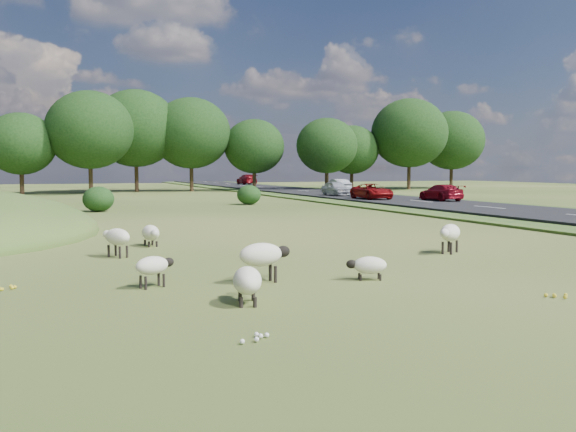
{
  "coord_description": "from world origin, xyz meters",
  "views": [
    {
      "loc": [
        -5.94,
        -17.54,
        2.72
      ],
      "look_at": [
        2.0,
        4.0,
        1.0
      ],
      "focal_mm": 40.0,
      "sensor_mm": 36.0,
      "label": 1
    }
  ],
  "objects_px": {
    "sheep_1": "(151,233)",
    "sheep_2": "(117,237)",
    "car_1": "(338,186)",
    "sheep_6": "(450,233)",
    "sheep_4": "(262,255)",
    "sheep_0": "(369,265)",
    "car_0": "(247,179)",
    "car_2": "(336,188)",
    "sheep_3": "(153,266)",
    "sheep_5": "(247,280)",
    "car_4": "(441,192)",
    "car_3": "(372,191)"
  },
  "relations": [
    {
      "from": "sheep_1",
      "to": "sheep_2",
      "type": "distance_m",
      "value": 2.81
    },
    {
      "from": "sheep_2",
      "to": "car_1",
      "type": "bearing_deg",
      "value": -61.42
    },
    {
      "from": "sheep_6",
      "to": "sheep_4",
      "type": "bearing_deg",
      "value": -16.55
    },
    {
      "from": "sheep_1",
      "to": "sheep_6",
      "type": "relative_size",
      "value": 1.03
    },
    {
      "from": "sheep_4",
      "to": "sheep_0",
      "type": "bearing_deg",
      "value": -20.19
    },
    {
      "from": "sheep_0",
      "to": "car_0",
      "type": "distance_m",
      "value": 82.51
    },
    {
      "from": "sheep_6",
      "to": "car_0",
      "type": "relative_size",
      "value": 0.24
    },
    {
      "from": "car_2",
      "to": "sheep_3",
      "type": "bearing_deg",
      "value": -119.94
    },
    {
      "from": "car_0",
      "to": "sheep_0",
      "type": "bearing_deg",
      "value": 75.49
    },
    {
      "from": "sheep_5",
      "to": "sheep_2",
      "type": "bearing_deg",
      "value": 27.29
    },
    {
      "from": "car_1",
      "to": "car_2",
      "type": "height_order",
      "value": "car_2"
    },
    {
      "from": "sheep_3",
      "to": "car_2",
      "type": "distance_m",
      "value": 43.93
    },
    {
      "from": "sheep_4",
      "to": "car_4",
      "type": "height_order",
      "value": "car_4"
    },
    {
      "from": "sheep_0",
      "to": "car_3",
      "type": "bearing_deg",
      "value": -100.48
    },
    {
      "from": "sheep_0",
      "to": "car_1",
      "type": "distance_m",
      "value": 51.22
    },
    {
      "from": "sheep_1",
      "to": "car_4",
      "type": "distance_m",
      "value": 31.31
    },
    {
      "from": "sheep_0",
      "to": "car_0",
      "type": "height_order",
      "value": "car_0"
    },
    {
      "from": "sheep_5",
      "to": "car_3",
      "type": "distance_m",
      "value": 39.31
    },
    {
      "from": "sheep_6",
      "to": "sheep_3",
      "type": "bearing_deg",
      "value": -23.27
    },
    {
      "from": "sheep_2",
      "to": "sheep_6",
      "type": "xyz_separation_m",
      "value": [
        10.05,
        -2.76,
        0.04
      ]
    },
    {
      "from": "sheep_6",
      "to": "sheep_2",
      "type": "bearing_deg",
      "value": -54.0
    },
    {
      "from": "sheep_3",
      "to": "car_0",
      "type": "bearing_deg",
      "value": 46.89
    },
    {
      "from": "sheep_1",
      "to": "sheep_6",
      "type": "bearing_deg",
      "value": 54.07
    },
    {
      "from": "sheep_3",
      "to": "sheep_6",
      "type": "bearing_deg",
      "value": -9.68
    },
    {
      "from": "sheep_3",
      "to": "car_3",
      "type": "xyz_separation_m",
      "value": [
        21.92,
        31.18,
        0.36
      ]
    },
    {
      "from": "sheep_6",
      "to": "car_0",
      "type": "distance_m",
      "value": 78.03
    },
    {
      "from": "sheep_2",
      "to": "sheep_3",
      "type": "distance_m",
      "value": 5.45
    },
    {
      "from": "sheep_1",
      "to": "car_3",
      "type": "height_order",
      "value": "car_3"
    },
    {
      "from": "sheep_0",
      "to": "car_1",
      "type": "xyz_separation_m",
      "value": [
        20.67,
        46.86,
        0.55
      ]
    },
    {
      "from": "sheep_6",
      "to": "car_2",
      "type": "distance_m",
      "value": 37.41
    },
    {
      "from": "car_4",
      "to": "sheep_4",
      "type": "bearing_deg",
      "value": 49.79
    },
    {
      "from": "sheep_3",
      "to": "sheep_6",
      "type": "height_order",
      "value": "sheep_6"
    },
    {
      "from": "sheep_5",
      "to": "car_0",
      "type": "bearing_deg",
      "value": -2.22
    },
    {
      "from": "sheep_3",
      "to": "car_2",
      "type": "relative_size",
      "value": 0.26
    },
    {
      "from": "car_4",
      "to": "sheep_2",
      "type": "bearing_deg",
      "value": 39.89
    },
    {
      "from": "sheep_2",
      "to": "car_4",
      "type": "xyz_separation_m",
      "value": [
        26.02,
        21.75,
        0.25
      ]
    },
    {
      "from": "car_4",
      "to": "car_3",
      "type": "bearing_deg",
      "value": -46.41
    },
    {
      "from": "sheep_6",
      "to": "car_0",
      "type": "height_order",
      "value": "car_0"
    },
    {
      "from": "sheep_2",
      "to": "sheep_6",
      "type": "height_order",
      "value": "sheep_6"
    },
    {
      "from": "sheep_1",
      "to": "car_0",
      "type": "xyz_separation_m",
      "value": [
        24.64,
        71.18,
        0.54
      ]
    },
    {
      "from": "sheep_0",
      "to": "car_1",
      "type": "relative_size",
      "value": 0.26
    },
    {
      "from": "sheep_6",
      "to": "car_1",
      "type": "distance_m",
      "value": 46.21
    },
    {
      "from": "sheep_1",
      "to": "sheep_3",
      "type": "xyz_separation_m",
      "value": [
        -1.08,
        -7.89,
        0.04
      ]
    },
    {
      "from": "car_0",
      "to": "car_2",
      "type": "relative_size",
      "value": 1.33
    },
    {
      "from": "sheep_4",
      "to": "sheep_6",
      "type": "relative_size",
      "value": 1.07
    },
    {
      "from": "sheep_4",
      "to": "sheep_6",
      "type": "xyz_separation_m",
      "value": [
        7.23,
        2.94,
        -0.01
      ]
    },
    {
      "from": "sheep_1",
      "to": "sheep_3",
      "type": "relative_size",
      "value": 1.26
    },
    {
      "from": "sheep_0",
      "to": "sheep_4",
      "type": "height_order",
      "value": "sheep_4"
    },
    {
      "from": "sheep_5",
      "to": "sheep_6",
      "type": "height_order",
      "value": "sheep_6"
    },
    {
      "from": "sheep_4",
      "to": "car_1",
      "type": "bearing_deg",
      "value": 55.65
    }
  ]
}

